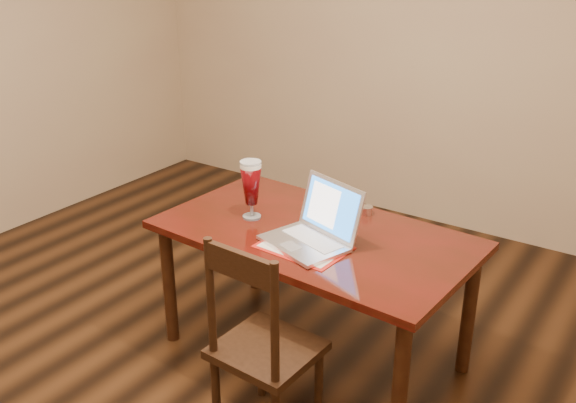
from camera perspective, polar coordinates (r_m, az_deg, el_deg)
The scene contains 2 objects.
dining_table at distance 2.98m, azimuth 2.11°, elevation -3.81°, with size 1.48×0.89×0.96m.
dining_chair at distance 2.61m, azimuth -2.33°, elevation -12.80°, with size 0.40×0.38×0.90m.
Camera 1 is at (1.68, -1.61, 1.94)m, focal length 40.00 mm.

